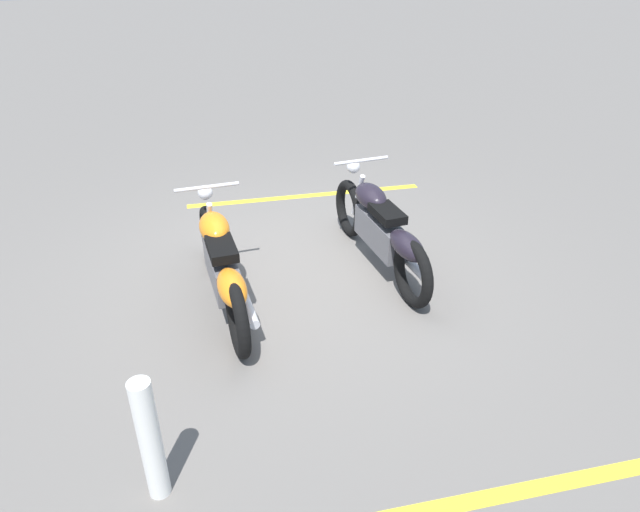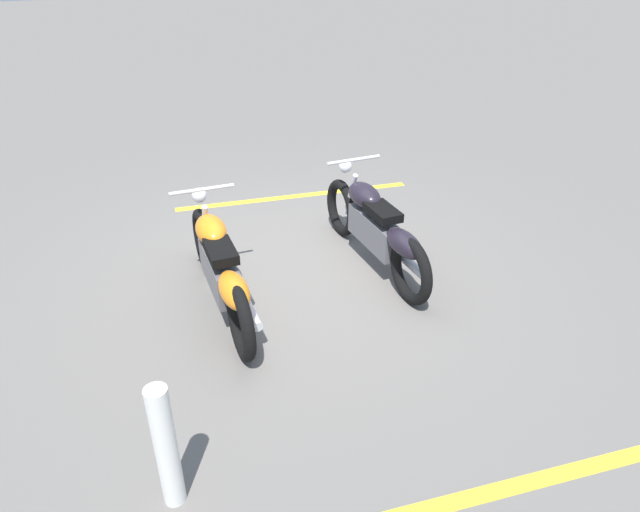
# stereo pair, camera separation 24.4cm
# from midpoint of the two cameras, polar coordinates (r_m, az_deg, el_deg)

# --- Properties ---
(ground_plane) EXTENTS (60.00, 60.00, 0.00)m
(ground_plane) POSITION_cam_midpoint_polar(r_m,az_deg,el_deg) (6.14, -1.06, -1.35)
(ground_plane) COLOR #66605B
(motorcycle_bright_foreground) EXTENTS (2.23, 0.62, 1.04)m
(motorcycle_bright_foreground) POSITION_cam_midpoint_polar(r_m,az_deg,el_deg) (5.37, -8.47, -0.90)
(motorcycle_bright_foreground) COLOR black
(motorcycle_bright_foreground) RESTS_ON ground
(motorcycle_dark_foreground) EXTENTS (2.23, 0.62, 1.04)m
(motorcycle_dark_foreground) POSITION_cam_midpoint_polar(r_m,az_deg,el_deg) (5.99, 7.27, 2.65)
(motorcycle_dark_foreground) COLOR black
(motorcycle_dark_foreground) RESTS_ON ground
(bollard_post) EXTENTS (0.14, 0.14, 0.93)m
(bollard_post) POSITION_cam_midpoint_polar(r_m,az_deg,el_deg) (3.77, -14.73, -17.42)
(bollard_post) COLOR white
(bollard_post) RESTS_ON ground
(parking_stripe_near) EXTENTS (0.28, 3.20, 0.01)m
(parking_stripe_near) POSITION_cam_midpoint_polar(r_m,az_deg,el_deg) (7.86, -0.52, 6.02)
(parking_stripe_near) COLOR yellow
(parking_stripe_near) RESTS_ON ground
(parking_stripe_mid) EXTENTS (0.28, 3.20, 0.01)m
(parking_stripe_mid) POSITION_cam_midpoint_polar(r_m,az_deg,el_deg) (4.33, 22.93, -20.44)
(parking_stripe_mid) COLOR yellow
(parking_stripe_mid) RESTS_ON ground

